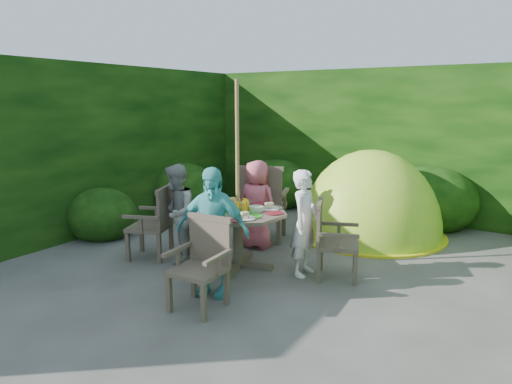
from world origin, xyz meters
The scene contains 13 objects.
ground centered at (0.00, 0.00, 0.00)m, with size 60.00×60.00×0.00m, color #4B4743.
hedge_enclosure centered at (0.00, 1.33, 1.25)m, with size 9.00×9.00×2.50m.
patio_table centered at (-0.93, 0.22, 0.58)m, with size 1.47×1.47×0.83m.
parasol_pole centered at (-0.93, 0.22, 1.10)m, with size 0.04×0.04×2.20m, color olive.
garden_chair_right centered at (0.14, 0.52, 0.45)m, with size 0.60×0.63×0.84m.
garden_chair_left centered at (-1.99, -0.07, 0.47)m, with size 0.63×0.67×0.89m.
garden_chair_back centered at (-1.22, 1.27, 0.56)m, with size 0.78×0.74×1.05m.
garden_chair_front centered at (-0.61, -0.84, 0.45)m, with size 0.54×0.49×0.84m.
child_right centered at (-0.16, 0.44, 0.61)m, with size 0.44×0.29×1.21m, color white.
child_left centered at (-1.70, 0.00, 0.61)m, with size 0.59×0.46×1.21m, color gray.
child_back centered at (-1.15, 0.99, 0.60)m, with size 0.58×0.38×1.19m, color #D5586A.
child_front centered at (-0.71, -0.55, 0.66)m, with size 0.78×0.32×1.33m, color #52BFBE.
dome_tent centered at (-0.05, 2.39, 0.00)m, with size 2.22×2.22×2.54m.
Camera 1 is at (2.04, -4.06, 1.96)m, focal length 32.00 mm.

